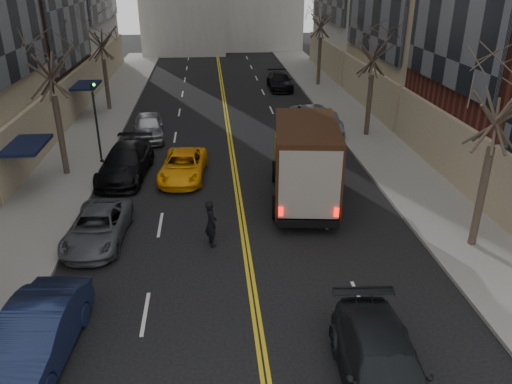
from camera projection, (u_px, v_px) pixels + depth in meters
The scene contains 19 objects.
sidewalk_left at pixel (91, 134), 32.53m from camera, with size 4.00×66.00×0.15m, color slate.
sidewalk_right at pixel (360, 126), 34.07m from camera, with size 4.00×66.00×0.15m, color slate.
tree_lf_mid at pixel (46, 46), 23.50m from camera, with size 3.20×3.20×8.91m.
tree_lf_far at pixel (100, 28), 35.52m from camera, with size 3.20×3.20×8.12m.
tree_rt_near at pixel (504, 82), 16.92m from camera, with size 3.20×3.20×8.71m.
tree_rt_mid at pixel (375, 38), 29.73m from camera, with size 3.20×3.20×8.32m.
tree_rt_far at pixel (322, 8), 43.09m from camera, with size 3.20×3.20×9.11m.
traffic_signal at pixel (95, 113), 26.99m from camera, with size 0.29×0.26×4.70m.
ups_truck at pixel (305, 162), 22.65m from camera, with size 3.57×7.35×3.87m.
observer_sedan at pixel (383, 370), 12.57m from camera, with size 2.48×5.38×1.52m.
taxi at pixel (183, 166), 25.71m from camera, with size 2.17×4.72×1.31m, color #FFA80A.
pedestrian at pixel (211, 223), 19.34m from camera, with size 0.70×0.46×1.92m, color black.
parked_lf_b at pixel (36, 337), 13.62m from camera, with size 1.72×4.93×1.63m, color #111A38.
parked_lf_c at pixel (98, 227), 19.71m from camera, with size 2.12×4.59×1.28m, color #4D4F55.
parked_lf_d at pixel (126, 162), 25.80m from camera, with size 2.24×5.51×1.60m, color black.
parked_lf_e at pixel (149, 126), 31.59m from camera, with size 1.85×4.60×1.57m, color #9EA0A5.
parked_rt_a at pixel (326, 124), 32.43m from camera, with size 1.43×4.10×1.35m, color #484A50.
parked_rt_b at pixel (316, 118), 33.43m from camera, with size 2.46×5.34×1.48m, color #AEB1B7.
parked_rt_c at pixel (280, 81), 44.37m from camera, with size 1.99×4.90×1.42m, color black.
Camera 1 is at (-1.21, -5.07, 10.05)m, focal length 35.00 mm.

